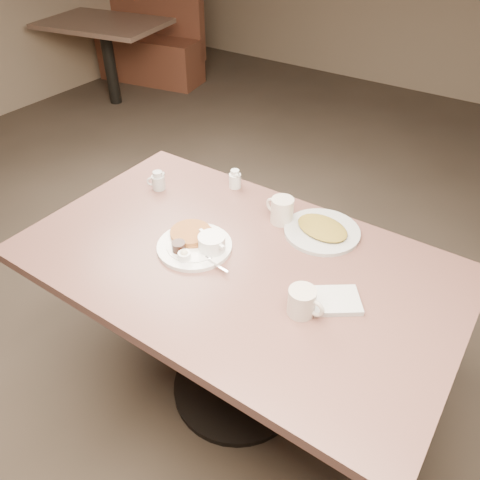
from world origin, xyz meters
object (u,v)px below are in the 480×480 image
Objects in this scene: main_plate at (197,243)px; creamer_right at (235,179)px; diner_table at (237,294)px; coffee_mug_near at (302,302)px; creamer_left at (158,181)px; coffee_mug_far at (281,210)px; hash_plate at (322,230)px; booth_back_left at (148,42)px.

main_plate is 0.43m from creamer_right.
diner_table is 4.33× the size of main_plate.
creamer_right reaches higher than main_plate.
creamer_left is at bearing 161.09° from coffee_mug_near.
coffee_mug_far reaches higher than hash_plate.
main_plate is at bearing -73.34° from creamer_right.
main_plate is 4.33× the size of creamer_left.
creamer_left is (-0.53, 0.19, 0.21)m from diner_table.
coffee_mug_near is (0.45, -0.07, 0.02)m from main_plate.
hash_plate is at bearing 45.04° from main_plate.
diner_table is at bearing 10.70° from main_plate.
main_plate is at bearing -43.66° from booth_back_left.
coffee_mug_far is at bearing -20.01° from creamer_right.
booth_back_left is at bearing 138.13° from diner_table.
booth_back_left is (-2.43, 2.46, -0.38)m from creamer_left.
hash_plate is (0.16, 0.02, -0.04)m from coffee_mug_far.
creamer_left is 1.00× the size of creamer_right.
creamer_left reaches higher than diner_table.
coffee_mug_near is at bearing -18.91° from creamer_left.
creamer_left is at bearing -170.76° from coffee_mug_far.
coffee_mug_far is (0.16, 0.31, 0.03)m from main_plate.
coffee_mug_far reaches higher than creamer_left.
main_plate is at bearing -29.97° from creamer_left.
coffee_mug_near is at bearing -17.36° from diner_table.
coffee_mug_near is 0.47m from coffee_mug_far.
creamer_left is 0.71m from hash_plate.
hash_plate is 0.23× the size of booth_back_left.
booth_back_left reaches higher than hash_plate.
booth_back_left is (-2.81, 2.68, -0.36)m from main_plate.
hash_plate is 3.94m from booth_back_left.
main_plate is 2.87× the size of coffee_mug_near.
coffee_mug_far is 3.82m from booth_back_left.
coffee_mug_near is at bearing -72.06° from hash_plate.
coffee_mug_near is at bearing -40.10° from booth_back_left.
creamer_right is (-0.27, 0.38, 0.21)m from diner_table.
hash_plate is at bearing 6.80° from coffee_mug_far.
diner_table is 0.36m from coffee_mug_far.
coffee_mug_near is 0.94× the size of coffee_mug_far.
coffee_mug_far is at bearing 62.12° from main_plate.
coffee_mug_far is at bearing -38.62° from booth_back_left.
coffee_mug_near is at bearing -39.63° from creamer_right.
coffee_mug_far is 1.60× the size of creamer_left.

